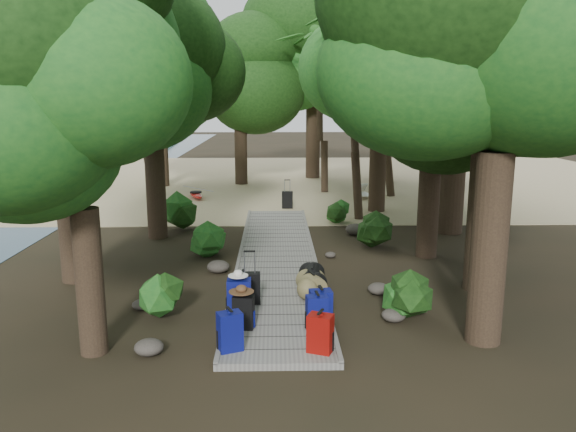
{
  "coord_description": "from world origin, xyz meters",
  "views": [
    {
      "loc": [
        -0.05,
        -12.91,
        4.06
      ],
      "look_at": [
        0.31,
        1.85,
        1.0
      ],
      "focal_mm": 35.0,
      "sensor_mm": 36.0,
      "label": 1
    }
  ],
  "objects_px": {
    "backpack_right_c": "(321,305)",
    "kayak": "(196,194)",
    "backpack_left_a": "(230,329)",
    "suitcase_on_boardwalk": "(250,288)",
    "sun_lounger": "(363,192)",
    "backpack_left_d": "(243,284)",
    "duffel_right_black": "(313,277)",
    "backpack_right_b": "(317,311)",
    "backpack_left_c": "(239,296)",
    "duffel_right_khaki": "(311,284)",
    "lone_suitcase_on_sand": "(287,200)",
    "backpack_left_b": "(243,310)",
    "backpack_right_a": "(320,331)",
    "backpack_right_d": "(320,300)"
  },
  "relations": [
    {
      "from": "duffel_right_black",
      "to": "suitcase_on_boardwalk",
      "type": "bearing_deg",
      "value": -137.08
    },
    {
      "from": "suitcase_on_boardwalk",
      "to": "backpack_left_a",
      "type": "bearing_deg",
      "value": -98.44
    },
    {
      "from": "backpack_right_d",
      "to": "suitcase_on_boardwalk",
      "type": "distance_m",
      "value": 1.44
    },
    {
      "from": "backpack_left_a",
      "to": "sun_lounger",
      "type": "height_order",
      "value": "backpack_left_a"
    },
    {
      "from": "backpack_left_d",
      "to": "kayak",
      "type": "xyz_separation_m",
      "value": [
        -2.65,
        12.44,
        -0.2
      ]
    },
    {
      "from": "backpack_right_d",
      "to": "duffel_right_khaki",
      "type": "bearing_deg",
      "value": 82.8
    },
    {
      "from": "suitcase_on_boardwalk",
      "to": "backpack_left_d",
      "type": "bearing_deg",
      "value": 112.43
    },
    {
      "from": "backpack_right_d",
      "to": "sun_lounger",
      "type": "height_order",
      "value": "backpack_right_d"
    },
    {
      "from": "backpack_right_b",
      "to": "backpack_right_a",
      "type": "bearing_deg",
      "value": -97.92
    },
    {
      "from": "lone_suitcase_on_sand",
      "to": "sun_lounger",
      "type": "xyz_separation_m",
      "value": [
        3.22,
        2.2,
        -0.05
      ]
    },
    {
      "from": "duffel_right_black",
      "to": "suitcase_on_boardwalk",
      "type": "distance_m",
      "value": 1.57
    },
    {
      "from": "backpack_left_b",
      "to": "kayak",
      "type": "bearing_deg",
      "value": 107.99
    },
    {
      "from": "backpack_left_c",
      "to": "backpack_right_a",
      "type": "relative_size",
      "value": 1.18
    },
    {
      "from": "backpack_left_c",
      "to": "duffel_right_khaki",
      "type": "height_order",
      "value": "backpack_left_c"
    },
    {
      "from": "backpack_right_b",
      "to": "duffel_right_black",
      "type": "bearing_deg",
      "value": 81.15
    },
    {
      "from": "backpack_left_b",
      "to": "lone_suitcase_on_sand",
      "type": "distance_m",
      "value": 11.72
    },
    {
      "from": "backpack_left_b",
      "to": "backpack_right_c",
      "type": "relative_size",
      "value": 0.98
    },
    {
      "from": "kayak",
      "to": "sun_lounger",
      "type": "bearing_deg",
      "value": -19.38
    },
    {
      "from": "backpack_left_d",
      "to": "backpack_right_a",
      "type": "distance_m",
      "value": 2.91
    },
    {
      "from": "backpack_left_d",
      "to": "backpack_right_d",
      "type": "xyz_separation_m",
      "value": [
        1.51,
        -0.9,
        -0.03
      ]
    },
    {
      "from": "suitcase_on_boardwalk",
      "to": "kayak",
      "type": "xyz_separation_m",
      "value": [
        -2.82,
        12.81,
        -0.23
      ]
    },
    {
      "from": "suitcase_on_boardwalk",
      "to": "lone_suitcase_on_sand",
      "type": "relative_size",
      "value": 0.97
    },
    {
      "from": "backpack_right_d",
      "to": "duffel_right_black",
      "type": "bearing_deg",
      "value": 79.02
    },
    {
      "from": "sun_lounger",
      "to": "backpack_right_c",
      "type": "bearing_deg",
      "value": -108.71
    },
    {
      "from": "lone_suitcase_on_sand",
      "to": "duffel_right_khaki",
      "type": "bearing_deg",
      "value": -88.49
    },
    {
      "from": "duffel_right_black",
      "to": "backpack_left_b",
      "type": "bearing_deg",
      "value": -114.16
    },
    {
      "from": "backpack_left_b",
      "to": "suitcase_on_boardwalk",
      "type": "bearing_deg",
      "value": 93.93
    },
    {
      "from": "backpack_right_a",
      "to": "backpack_right_b",
      "type": "distance_m",
      "value": 0.9
    },
    {
      "from": "backpack_left_a",
      "to": "backpack_right_c",
      "type": "relative_size",
      "value": 1.05
    },
    {
      "from": "backpack_right_a",
      "to": "backpack_right_d",
      "type": "height_order",
      "value": "backpack_right_a"
    },
    {
      "from": "backpack_right_d",
      "to": "kayak",
      "type": "distance_m",
      "value": 13.97
    },
    {
      "from": "backpack_right_d",
      "to": "duffel_right_khaki",
      "type": "height_order",
      "value": "backpack_right_d"
    },
    {
      "from": "sun_lounger",
      "to": "backpack_left_a",
      "type": "bearing_deg",
      "value": -113.49
    },
    {
      "from": "backpack_left_a",
      "to": "suitcase_on_boardwalk",
      "type": "distance_m",
      "value": 2.13
    },
    {
      "from": "backpack_right_b",
      "to": "backpack_right_c",
      "type": "height_order",
      "value": "backpack_right_c"
    },
    {
      "from": "backpack_right_c",
      "to": "kayak",
      "type": "xyz_separation_m",
      "value": [
        -4.13,
        13.82,
        -0.26
      ]
    },
    {
      "from": "backpack_left_d",
      "to": "backpack_left_b",
      "type": "bearing_deg",
      "value": -77.16
    },
    {
      "from": "backpack_left_d",
      "to": "duffel_right_khaki",
      "type": "relative_size",
      "value": 0.83
    },
    {
      "from": "backpack_left_b",
      "to": "lone_suitcase_on_sand",
      "type": "xyz_separation_m",
      "value": [
        1.04,
        11.68,
        -0.11
      ]
    },
    {
      "from": "backpack_left_d",
      "to": "suitcase_on_boardwalk",
      "type": "bearing_deg",
      "value": -56.29
    },
    {
      "from": "backpack_left_b",
      "to": "backpack_right_c",
      "type": "xyz_separation_m",
      "value": [
        1.37,
        0.22,
        0.01
      ]
    },
    {
      "from": "backpack_right_b",
      "to": "backpack_right_d",
      "type": "height_order",
      "value": "backpack_right_b"
    },
    {
      "from": "backpack_right_a",
      "to": "lone_suitcase_on_sand",
      "type": "relative_size",
      "value": 1.07
    },
    {
      "from": "suitcase_on_boardwalk",
      "to": "backpack_left_b",
      "type": "bearing_deg",
      "value": -95.14
    },
    {
      "from": "backpack_right_c",
      "to": "sun_lounger",
      "type": "bearing_deg",
      "value": 71.25
    },
    {
      "from": "backpack_right_d",
      "to": "lone_suitcase_on_sand",
      "type": "bearing_deg",
      "value": 79.1
    },
    {
      "from": "backpack_left_a",
      "to": "backpack_right_c",
      "type": "xyz_separation_m",
      "value": [
        1.54,
        1.1,
        -0.02
      ]
    },
    {
      "from": "backpack_left_a",
      "to": "backpack_left_b",
      "type": "bearing_deg",
      "value": 56.81
    },
    {
      "from": "duffel_right_khaki",
      "to": "lone_suitcase_on_sand",
      "type": "bearing_deg",
      "value": 74.17
    },
    {
      "from": "backpack_right_b",
      "to": "lone_suitcase_on_sand",
      "type": "distance_m",
      "value": 11.75
    }
  ]
}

